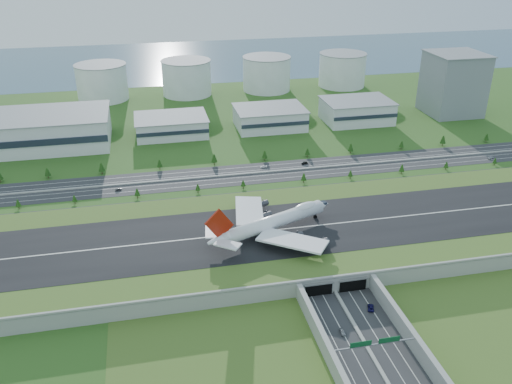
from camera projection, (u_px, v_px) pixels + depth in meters
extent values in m
plane|color=#265119|center=(305.00, 240.00, 301.40)|extent=(1200.00, 1200.00, 0.00)
cube|color=#969690|center=(305.00, 233.00, 299.66)|extent=(520.00, 100.00, 8.00)
cube|color=#405B1F|center=(305.00, 227.00, 297.88)|extent=(520.00, 100.00, 0.16)
cube|color=black|center=(305.00, 227.00, 297.82)|extent=(520.00, 58.00, 0.12)
cube|color=silver|center=(305.00, 227.00, 297.79)|extent=(520.00, 0.90, 0.02)
cube|color=#969690|center=(336.00, 277.00, 254.18)|extent=(520.00, 1.20, 1.20)
cube|color=#969690|center=(335.00, 367.00, 208.23)|extent=(2.40, 100.00, 8.00)
cube|color=#969690|center=(422.00, 353.00, 215.09)|extent=(2.40, 100.00, 8.00)
cube|color=black|center=(319.00, 289.00, 254.23)|extent=(13.00, 1.20, 6.00)
cube|color=black|center=(353.00, 285.00, 257.43)|extent=(13.00, 1.20, 6.00)
cylinder|color=gray|center=(329.00, 359.00, 212.70)|extent=(0.70, 0.70, 7.00)
cylinder|color=gray|center=(418.00, 345.00, 219.86)|extent=(0.70, 0.70, 7.00)
cube|color=gray|center=(375.00, 344.00, 214.66)|extent=(38.00, 0.50, 0.50)
cube|color=#0C4C23|center=(361.00, 344.00, 212.84)|extent=(9.00, 0.30, 2.40)
cube|color=#0C4C23|center=(389.00, 340.00, 215.10)|extent=(9.00, 0.30, 2.40)
cube|color=#28282B|center=(266.00, 172.00, 384.98)|extent=(560.00, 36.00, 0.12)
cylinder|color=#3D2819|center=(19.00, 207.00, 334.57)|extent=(0.50, 0.50, 2.22)
cone|color=#18380F|center=(18.00, 203.00, 333.33)|extent=(3.45, 3.45, 4.44)
cylinder|color=#3D2819|center=(75.00, 202.00, 340.90)|extent=(0.50, 0.50, 2.05)
cone|color=#18380F|center=(74.00, 198.00, 339.76)|extent=(3.19, 3.19, 4.10)
cylinder|color=#3D2819|center=(138.00, 196.00, 348.13)|extent=(0.50, 0.50, 2.34)
cone|color=#18380F|center=(137.00, 192.00, 346.83)|extent=(3.64, 3.64, 4.69)
cylinder|color=#3D2819|center=(198.00, 191.00, 355.52)|extent=(0.50, 0.50, 2.12)
cone|color=#18380F|center=(198.00, 187.00, 354.34)|extent=(3.29, 3.29, 4.23)
cylinder|color=#3D2819|center=(243.00, 187.00, 361.24)|extent=(0.50, 0.50, 2.07)
cone|color=#18380F|center=(243.00, 183.00, 360.09)|extent=(3.22, 3.22, 4.15)
cylinder|color=#3D2819|center=(304.00, 181.00, 369.06)|extent=(0.50, 0.50, 2.47)
cone|color=#18380F|center=(304.00, 177.00, 367.68)|extent=(3.84, 3.84, 4.94)
cylinder|color=#3D2819|center=(350.00, 177.00, 375.47)|extent=(0.50, 0.50, 2.16)
cone|color=#18380F|center=(350.00, 173.00, 374.27)|extent=(3.36, 3.36, 4.32)
cylinder|color=#3D2819|center=(401.00, 172.00, 382.63)|extent=(0.50, 0.50, 2.48)
cone|color=#18380F|center=(402.00, 168.00, 381.25)|extent=(3.86, 3.86, 4.96)
cylinder|color=#3D2819|center=(446.00, 168.00, 389.19)|extent=(0.50, 0.50, 2.20)
cone|color=#18380F|center=(446.00, 165.00, 387.96)|extent=(3.42, 3.42, 4.40)
cylinder|color=#3D2819|center=(494.00, 164.00, 396.58)|extent=(0.50, 0.50, 2.00)
cone|color=#18380F|center=(495.00, 161.00, 395.47)|extent=(3.11, 3.11, 3.99)
cylinder|color=#3D2819|center=(0.00, 180.00, 369.58)|extent=(0.50, 0.50, 2.78)
cylinder|color=#3D2819|center=(48.00, 176.00, 375.43)|extent=(0.50, 0.50, 2.70)
cone|color=#18380F|center=(47.00, 172.00, 373.93)|extent=(4.21, 4.21, 5.41)
cylinder|color=#3D2819|center=(102.00, 172.00, 382.23)|extent=(0.50, 0.50, 2.92)
cone|color=#18380F|center=(101.00, 167.00, 380.60)|extent=(4.54, 4.54, 5.83)
cylinder|color=#3D2819|center=(160.00, 167.00, 389.92)|extent=(0.50, 0.50, 2.53)
cone|color=#18380F|center=(159.00, 163.00, 388.50)|extent=(3.94, 3.94, 5.07)
cylinder|color=#3D2819|center=(214.00, 163.00, 397.30)|extent=(0.50, 0.50, 2.90)
cone|color=#18380F|center=(214.00, 158.00, 395.69)|extent=(4.52, 4.52, 5.81)
cylinder|color=#3D2819|center=(265.00, 159.00, 404.49)|extent=(0.50, 0.50, 2.73)
cone|color=#18380F|center=(265.00, 154.00, 402.97)|extent=(4.25, 4.25, 5.46)
cylinder|color=#3D2819|center=(307.00, 155.00, 410.79)|extent=(0.50, 0.50, 2.51)
cone|color=#18380F|center=(307.00, 151.00, 409.39)|extent=(3.91, 3.91, 5.03)
cylinder|color=#3D2819|center=(350.00, 152.00, 417.25)|extent=(0.50, 0.50, 2.83)
cone|color=#18380F|center=(351.00, 147.00, 415.67)|extent=(4.41, 4.41, 5.67)
cylinder|color=#3D2819|center=(401.00, 148.00, 425.32)|extent=(0.50, 0.50, 2.41)
cone|color=#18380F|center=(402.00, 144.00, 423.97)|extent=(3.75, 3.75, 4.83)
cylinder|color=#3D2819|center=(442.00, 144.00, 431.85)|extent=(0.50, 0.50, 3.04)
cone|color=#18380F|center=(443.00, 139.00, 430.16)|extent=(4.73, 4.73, 6.08)
cylinder|color=#3D2819|center=(486.00, 141.00, 439.29)|extent=(0.50, 0.50, 2.52)
cone|color=#18380F|center=(487.00, 137.00, 437.88)|extent=(3.93, 3.93, 5.05)
cube|color=silver|center=(31.00, 131.00, 426.74)|extent=(120.00, 60.00, 25.00)
cube|color=silver|center=(171.00, 126.00, 454.04)|extent=(58.00, 42.00, 15.00)
cube|color=silver|center=(270.00, 118.00, 469.61)|extent=(58.00, 42.00, 17.00)
cube|color=silver|center=(357.00, 111.00, 484.24)|extent=(58.00, 42.00, 19.00)
cube|color=gray|center=(453.00, 84.00, 498.69)|extent=(46.00, 46.00, 55.00)
cylinder|color=silver|center=(102.00, 82.00, 543.98)|extent=(50.00, 50.00, 35.00)
cylinder|color=silver|center=(187.00, 78.00, 559.99)|extent=(50.00, 50.00, 35.00)
cylinder|color=silver|center=(267.00, 74.00, 576.00)|extent=(50.00, 50.00, 35.00)
cylinder|color=silver|center=(342.00, 70.00, 592.01)|extent=(50.00, 50.00, 35.00)
cube|color=#3C5C73|center=(201.00, 59.00, 723.80)|extent=(1200.00, 260.00, 0.06)
cylinder|color=white|center=(273.00, 222.00, 288.88)|extent=(62.21, 31.54, 7.35)
cone|color=white|center=(322.00, 205.00, 306.54)|extent=(11.31, 10.32, 7.35)
cone|color=white|center=(218.00, 240.00, 271.02)|extent=(13.43, 11.21, 7.35)
ellipsoid|color=white|center=(305.00, 207.00, 298.94)|extent=(16.67, 11.32, 4.52)
cube|color=white|center=(292.00, 241.00, 273.76)|extent=(36.77, 32.16, 1.81)
cube|color=white|center=(249.00, 211.00, 302.66)|extent=(20.38, 36.44, 1.81)
cylinder|color=#38383D|center=(297.00, 236.00, 283.09)|extent=(6.84, 5.48, 3.45)
cylinder|color=#38383D|center=(323.00, 242.00, 277.18)|extent=(6.84, 5.48, 3.45)
cylinder|color=#38383D|center=(266.00, 215.00, 303.49)|extent=(6.84, 5.48, 3.45)
cylinder|color=#38383D|center=(263.00, 204.00, 316.27)|extent=(6.84, 5.48, 3.45)
cube|color=white|center=(228.00, 244.00, 265.69)|extent=(14.23, 13.15, 0.69)
cube|color=white|center=(212.00, 232.00, 276.74)|extent=(8.46, 13.42, 0.69)
cube|color=#A31C0B|center=(219.00, 224.00, 267.81)|extent=(15.51, 7.25, 17.22)
cylinder|color=black|center=(315.00, 217.00, 306.72)|extent=(2.18, 0.80, 2.18)
cylinder|color=black|center=(270.00, 237.00, 286.44)|extent=(2.18, 0.80, 2.18)
cylinder|color=black|center=(262.00, 231.00, 291.88)|extent=(2.18, 0.80, 2.18)
cylinder|color=black|center=(260.00, 241.00, 282.91)|extent=(2.18, 0.80, 2.18)
cylinder|color=black|center=(252.00, 235.00, 288.35)|extent=(2.18, 0.80, 2.18)
imported|color=#9D9DA1|center=(342.00, 332.00, 230.85)|extent=(2.05, 4.84, 1.63)
imported|color=#100D43|center=(371.00, 308.00, 245.64)|extent=(4.53, 6.45, 1.63)
imported|color=#4E4F53|center=(118.00, 189.00, 357.83)|extent=(4.71, 2.91, 1.50)
imported|color=black|center=(305.00, 163.00, 398.21)|extent=(5.21, 2.72, 1.63)
imported|color=silver|center=(491.00, 158.00, 407.62)|extent=(6.01, 4.20, 1.52)
imported|color=white|center=(264.00, 167.00, 392.38)|extent=(4.95, 2.34, 1.39)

